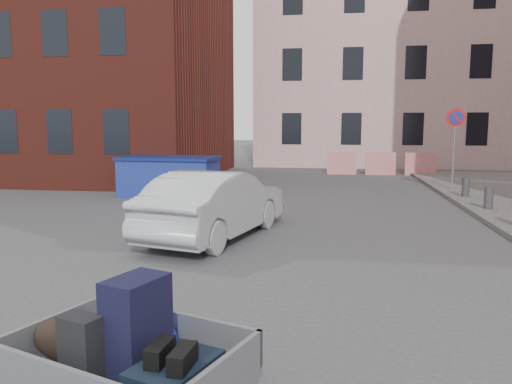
# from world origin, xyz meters

# --- Properties ---
(ground) EXTENTS (120.00, 120.00, 0.00)m
(ground) POSITION_xyz_m (0.00, 0.00, 0.00)
(ground) COLOR #38383A
(ground) RESTS_ON ground
(building_brick) EXTENTS (12.00, 10.00, 14.00)m
(building_brick) POSITION_xyz_m (-9.00, 13.00, 7.00)
(building_brick) COLOR #591E16
(building_brick) RESTS_ON ground
(building_pink) EXTENTS (16.00, 8.00, 14.00)m
(building_pink) POSITION_xyz_m (6.00, 22.00, 7.00)
(building_pink) COLOR #BB9190
(building_pink) RESTS_ON ground
(no_parking_sign) EXTENTS (0.60, 0.09, 2.65)m
(no_parking_sign) POSITION_xyz_m (6.00, 9.48, 2.01)
(no_parking_sign) COLOR gray
(no_parking_sign) RESTS_ON sidewalk
(barriers) EXTENTS (4.70, 0.18, 1.00)m
(barriers) POSITION_xyz_m (4.20, 15.00, 0.50)
(barriers) COLOR red
(barriers) RESTS_ON ground
(trailer) EXTENTS (1.88, 1.98, 1.20)m
(trailer) POSITION_xyz_m (0.59, -4.46, 0.61)
(trailer) COLOR black
(trailer) RESTS_ON ground
(dumpster) EXTENTS (3.09, 1.73, 1.25)m
(dumpster) POSITION_xyz_m (-2.98, 7.26, 0.63)
(dumpster) COLOR navy
(dumpster) RESTS_ON ground
(silver_car) EXTENTS (2.39, 4.33, 1.35)m
(silver_car) POSITION_xyz_m (-0.25, 1.95, 0.68)
(silver_car) COLOR #A8ABB0
(silver_car) RESTS_ON ground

